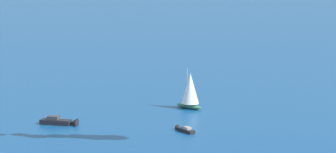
# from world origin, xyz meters

# --- Properties ---
(sailboat_far_stbd) EXTENTS (7.70, 4.36, 9.83)m
(sailboat_far_stbd) POSITION_xyz_m (31.50, -39.31, 4.49)
(sailboat_far_stbd) COLOR #33704C
(sailboat_far_stbd) RESTS_ON ground_plane
(motorboat_inshore) EXTENTS (8.33, 6.11, 2.44)m
(motorboat_inshore) POSITION_xyz_m (40.51, -7.05, 0.66)
(motorboat_inshore) COLOR black
(motorboat_inshore) RESTS_ON ground_plane
(motorboat_offshore) EXTENTS (5.58, 2.41, 1.57)m
(motorboat_offshore) POSITION_xyz_m (16.84, -21.26, 0.42)
(motorboat_offshore) COLOR black
(motorboat_offshore) RESTS_ON ground_plane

